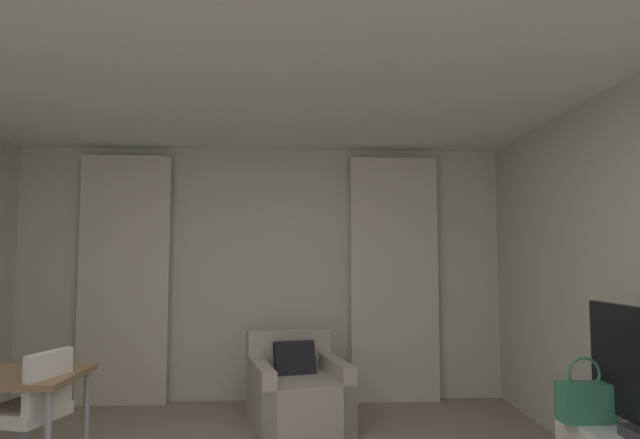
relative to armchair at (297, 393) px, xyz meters
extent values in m
cube|color=beige|center=(-0.38, 0.86, 1.03)|extent=(5.12, 0.06, 2.60)
cube|color=white|center=(-0.38, -2.17, 2.36)|extent=(5.12, 6.12, 0.06)
cube|color=beige|center=(-1.75, 0.73, 0.98)|extent=(0.90, 0.06, 2.50)
cube|color=beige|center=(1.00, 0.73, 0.98)|extent=(0.90, 0.06, 2.50)
cube|color=#B2A899|center=(0.01, -0.03, -0.06)|extent=(0.96, 1.03, 0.43)
cube|color=#B2A899|center=(-0.08, 0.32, 0.33)|extent=(0.79, 0.32, 0.36)
cube|color=#B2A899|center=(0.33, 0.04, 0.01)|extent=(0.32, 0.87, 0.57)
cube|color=#B2A899|center=(-0.31, -0.11, 0.01)|extent=(0.32, 0.87, 0.57)
cube|color=black|center=(-0.02, 0.09, 0.25)|extent=(0.40, 0.28, 0.37)
cylinder|color=#99999E|center=(-1.44, -0.95, 0.07)|extent=(0.04, 0.04, 0.68)
cube|color=silver|center=(-1.68, -1.30, 0.23)|extent=(0.49, 0.49, 0.08)
cube|color=silver|center=(-1.52, -1.34, 0.44)|extent=(0.15, 0.36, 0.34)
cube|color=#387F5B|center=(1.66, -1.65, 0.35)|extent=(0.30, 0.14, 0.22)
torus|color=#387F5B|center=(1.66, -1.65, 0.51)|extent=(0.20, 0.02, 0.20)
camera|label=1|loc=(0.01, -4.69, 1.18)|focal=29.56mm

